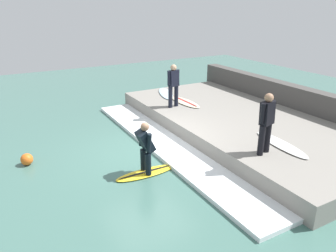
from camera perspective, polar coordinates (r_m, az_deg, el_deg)
name	(u,v)px	position (r m, az deg, el deg)	size (l,w,h in m)	color
ground_plane	(148,152)	(9.63, -3.53, -4.60)	(28.00, 28.00, 0.00)	#426B60
concrete_ledge	(239,124)	(11.31, 12.27, 0.37)	(4.40, 9.44, 0.54)	gray
back_wall	(291,103)	(12.89, 20.67, 3.82)	(0.50, 9.91, 1.31)	#474442
wave_foam_crest	(167,146)	(9.88, -0.13, -3.52)	(1.16, 8.97, 0.11)	white
surfboard_riding	(146,173)	(8.47, -3.84, -8.14)	(1.65, 0.48, 0.07)	yellow
surfer_riding	(145,145)	(8.13, -3.97, -3.38)	(0.44, 0.62, 1.34)	black
surfer_waiting_near	(266,120)	(8.33, 16.77, 0.93)	(0.52, 0.32, 1.56)	black
surfboard_waiting_near	(281,144)	(9.26, 19.06, -3.01)	(0.69, 1.98, 0.06)	white
surfer_waiting_far	(173,83)	(11.77, 0.95, 7.42)	(0.52, 0.32, 1.54)	black
surfboard_waiting_far	(185,102)	(12.50, 2.94, 4.24)	(0.58, 1.80, 0.07)	beige
surfboard_spare	(166,93)	(13.68, -0.39, 5.72)	(1.10, 1.95, 0.06)	silver
marker_buoy	(27,159)	(9.62, -23.37, -5.35)	(0.32, 0.32, 0.32)	orange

